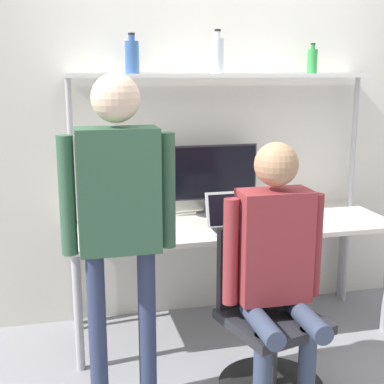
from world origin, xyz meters
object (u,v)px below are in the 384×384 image
object	(u,v)px
office_chair	(267,344)
person_seated	(276,254)
monitor	(209,175)
bottle_clear	(217,55)
cell_phone	(278,229)
person_standing	(119,203)
bottle_green	(312,61)
bottle_blue	(132,56)
laptop	(231,219)

from	to	relation	value
office_chair	person_seated	bearing A→B (deg)	-77.61
monitor	bottle_clear	distance (m)	0.79
person_seated	bottle_clear	bearing A→B (deg)	91.37
person_seated	cell_phone	bearing A→B (deg)	66.41
person_standing	bottle_green	distance (m)	1.80
person_standing	bottle_blue	xyz separation A→B (m)	(0.20, 0.90, 0.70)
laptop	office_chair	bearing A→B (deg)	-88.30
person_seated	bottle_blue	xyz separation A→B (m)	(-0.57, 1.00, 0.99)
cell_phone	bottle_clear	world-z (taller)	bottle_clear
monitor	bottle_green	bearing A→B (deg)	-0.97
laptop	cell_phone	xyz separation A→B (m)	(0.28, -0.08, -0.06)
office_chair	person_seated	xyz separation A→B (m)	(0.01, -0.05, 0.52)
cell_phone	bottle_blue	xyz separation A→B (m)	(-0.82, 0.43, 1.04)
cell_phone	person_seated	distance (m)	0.63
person_seated	bottle_clear	size ratio (longest dim) A/B	4.92
monitor	cell_phone	bearing A→B (deg)	-54.34
person_seated	bottle_blue	size ratio (longest dim) A/B	5.54
monitor	laptop	size ratio (longest dim) A/B	2.24
bottle_blue	bottle_green	size ratio (longest dim) A/B	1.24
office_chair	bottle_blue	xyz separation A→B (m)	(-0.56, 0.96, 1.51)
bottle_blue	monitor	bearing A→B (deg)	1.36
bottle_green	person_standing	bearing A→B (deg)	-147.34
monitor	bottle_green	xyz separation A→B (m)	(0.71, -0.01, 0.75)
office_chair	bottle_green	xyz separation A→B (m)	(0.65, 0.96, 1.49)
cell_phone	person_standing	size ratio (longest dim) A/B	0.09
cell_phone	bottle_blue	bearing A→B (deg)	152.27
cell_phone	bottle_clear	xyz separation A→B (m)	(-0.27, 0.43, 1.05)
person_seated	bottle_clear	world-z (taller)	bottle_clear
monitor	bottle_blue	xyz separation A→B (m)	(-0.50, -0.01, 0.77)
monitor	person_seated	world-z (taller)	person_seated
monitor	cell_phone	distance (m)	0.61
person_standing	bottle_green	world-z (taller)	bottle_green
person_standing	bottle_green	xyz separation A→B (m)	(1.41, 0.90, 0.68)
bottle_blue	person_seated	bearing A→B (deg)	-60.37
laptop	cell_phone	world-z (taller)	laptop
laptop	bottle_green	size ratio (longest dim) A/B	1.50
cell_phone	person_standing	xyz separation A→B (m)	(-1.02, -0.47, 0.33)
laptop	person_seated	world-z (taller)	person_seated
monitor	person_standing	world-z (taller)	person_standing
laptop	bottle_green	world-z (taller)	bottle_green
bottle_clear	bottle_blue	distance (m)	0.55
bottle_clear	bottle_green	distance (m)	0.66
monitor	bottle_clear	world-z (taller)	bottle_clear
cell_phone	office_chair	size ratio (longest dim) A/B	0.17
cell_phone	bottle_green	xyz separation A→B (m)	(0.39, 0.43, 1.02)
person_standing	bottle_clear	world-z (taller)	bottle_clear
bottle_clear	bottle_blue	size ratio (longest dim) A/B	1.13
bottle_blue	bottle_green	bearing A→B (deg)	0.00
monitor	person_seated	xyz separation A→B (m)	(0.07, -1.02, -0.22)
person_seated	bottle_green	bearing A→B (deg)	57.58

